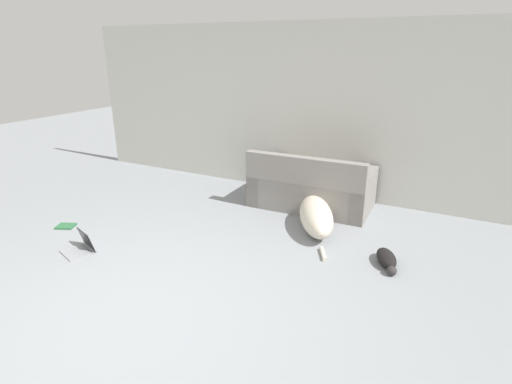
{
  "coord_description": "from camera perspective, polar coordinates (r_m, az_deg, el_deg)",
  "views": [
    {
      "loc": [
        2.16,
        -1.96,
        2.15
      ],
      "look_at": [
        0.17,
        1.91,
        0.57
      ],
      "focal_mm": 28.0,
      "sensor_mm": 36.0,
      "label": 1
    }
  ],
  "objects": [
    {
      "name": "dog",
      "position": [
        5.08,
        8.43,
        -3.05
      ],
      "size": [
        0.89,
        1.48,
        0.37
      ],
      "rotation": [
        0.0,
        0.0,
        2.03
      ],
      "color": "beige",
      "rests_on": "ground_plane"
    },
    {
      "name": "laptop_open",
      "position": [
        4.89,
        -23.63,
        -6.88
      ],
      "size": [
        0.4,
        0.38,
        0.24
      ],
      "rotation": [
        0.0,
        0.0,
        -0.33
      ],
      "color": "gray",
      "rests_on": "ground_plane"
    },
    {
      "name": "ground_plane",
      "position": [
        3.62,
        -17.18,
        -17.43
      ],
      "size": [
        20.0,
        20.0,
        0.0
      ],
      "primitive_type": "plane",
      "color": "gray"
    },
    {
      "name": "wall_back",
      "position": [
        6.12,
        6.4,
        11.44
      ],
      "size": [
        7.72,
        0.06,
        2.51
      ],
      "color": "beige",
      "rests_on": "ground_plane"
    },
    {
      "name": "book_green",
      "position": [
        5.62,
        -25.53,
        -4.42
      ],
      "size": [
        0.26,
        0.24,
        0.02
      ],
      "rotation": [
        0.0,
        0.0,
        0.41
      ],
      "color": "#2D663D",
      "rests_on": "ground_plane"
    },
    {
      "name": "couch",
      "position": [
        5.69,
        7.88,
        0.53
      ],
      "size": [
        1.67,
        0.92,
        0.81
      ],
      "rotation": [
        0.0,
        0.0,
        3.16
      ],
      "color": "gray",
      "rests_on": "ground_plane"
    },
    {
      "name": "cat",
      "position": [
        4.43,
        18.17,
        -9.1
      ],
      "size": [
        0.33,
        0.54,
        0.14
      ],
      "rotation": [
        0.0,
        0.0,
        5.13
      ],
      "color": "black",
      "rests_on": "ground_plane"
    }
  ]
}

